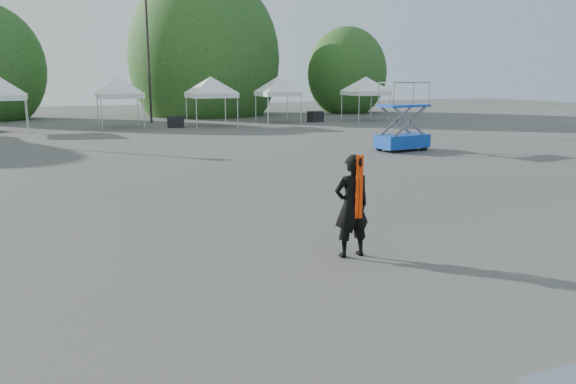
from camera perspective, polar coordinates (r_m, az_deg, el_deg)
name	(u,v)px	position (r m, az deg, el deg)	size (l,w,h in m)	color
ground	(280,247)	(11.18, -0.79, -5.62)	(120.00, 120.00, 0.00)	#474442
light_pole_east	(148,45)	(42.52, -14.06, 14.26)	(0.60, 0.25, 9.80)	black
tree_mid_e	(205,59)	(50.61, -8.47, 13.24)	(5.12, 5.12, 7.79)	#382314
tree_far_e	(347,73)	(53.63, 6.00, 11.90)	(3.84, 3.84, 5.84)	#382314
tent_e	(119,81)	(39.00, -16.82, 10.77)	(4.02, 4.02, 3.88)	silver
tent_f	(211,81)	(38.72, -7.85, 11.15)	(4.24, 4.24, 3.88)	silver
tent_g	(278,80)	(41.55, -1.04, 11.28)	(3.88, 3.88, 3.88)	silver
tent_h	(366,80)	(43.85, 7.92, 11.19)	(4.02, 4.02, 3.88)	silver
man	(352,206)	(10.45, 6.49, -1.41)	(0.71, 0.48, 1.94)	black
scissor_lift	(403,117)	(26.04, 11.61, 7.52)	(2.52, 1.50, 3.08)	#0B3296
crate_mid	(176,122)	(38.23, -11.35, 6.99)	(0.94, 0.73, 0.73)	black
crate_east	(315,117)	(42.39, 2.80, 7.67)	(1.01, 0.78, 0.78)	black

